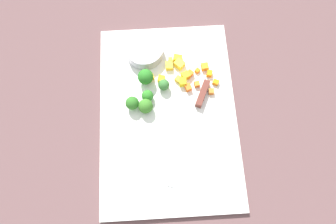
% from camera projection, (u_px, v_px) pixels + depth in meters
% --- Properties ---
extents(ground_plane, '(4.00, 4.00, 0.00)m').
position_uv_depth(ground_plane, '(168.00, 115.00, 0.93)').
color(ground_plane, brown).
extents(cutting_board, '(0.53, 0.36, 0.01)m').
position_uv_depth(cutting_board, '(168.00, 114.00, 0.92)').
color(cutting_board, white).
rests_on(cutting_board, ground_plane).
extents(prep_bowl, '(0.10, 0.10, 0.03)m').
position_uv_depth(prep_bowl, '(145.00, 51.00, 0.97)').
color(prep_bowl, '#B8B4C1').
rests_on(prep_bowl, cutting_board).
extents(chef_knife, '(0.28, 0.14, 0.02)m').
position_uv_depth(chef_knife, '(196.00, 111.00, 0.91)').
color(chef_knife, silver).
rests_on(chef_knife, cutting_board).
extents(carrot_dice_0, '(0.02, 0.02, 0.02)m').
position_uv_depth(carrot_dice_0, '(189.00, 74.00, 0.95)').
color(carrot_dice_0, orange).
rests_on(carrot_dice_0, cutting_board).
extents(carrot_dice_1, '(0.02, 0.02, 0.01)m').
position_uv_depth(carrot_dice_1, '(209.00, 74.00, 0.95)').
color(carrot_dice_1, orange).
rests_on(carrot_dice_1, cutting_board).
extents(carrot_dice_2, '(0.02, 0.02, 0.01)m').
position_uv_depth(carrot_dice_2, '(216.00, 82.00, 0.94)').
color(carrot_dice_2, orange).
rests_on(carrot_dice_2, cutting_board).
extents(carrot_dice_3, '(0.02, 0.02, 0.02)m').
position_uv_depth(carrot_dice_3, '(188.00, 87.00, 0.94)').
color(carrot_dice_3, orange).
rests_on(carrot_dice_3, cutting_board).
extents(carrot_dice_4, '(0.02, 0.02, 0.02)m').
position_uv_depth(carrot_dice_4, '(205.00, 67.00, 0.96)').
color(carrot_dice_4, orange).
rests_on(carrot_dice_4, cutting_board).
extents(carrot_dice_5, '(0.02, 0.01, 0.01)m').
position_uv_depth(carrot_dice_5, '(183.00, 80.00, 0.95)').
color(carrot_dice_5, orange).
rests_on(carrot_dice_5, cutting_board).
extents(carrot_dice_6, '(0.02, 0.02, 0.01)m').
position_uv_depth(carrot_dice_6, '(197.00, 84.00, 0.94)').
color(carrot_dice_6, orange).
rests_on(carrot_dice_6, cutting_board).
extents(carrot_dice_7, '(0.01, 0.01, 0.01)m').
position_uv_depth(carrot_dice_7, '(211.00, 92.00, 0.93)').
color(carrot_dice_7, orange).
rests_on(carrot_dice_7, cutting_board).
extents(carrot_dice_8, '(0.02, 0.02, 0.01)m').
position_uv_depth(carrot_dice_8, '(197.00, 71.00, 0.96)').
color(carrot_dice_8, orange).
rests_on(carrot_dice_8, cutting_board).
extents(pepper_dice_0, '(0.02, 0.02, 0.01)m').
position_uv_depth(pepper_dice_0, '(161.00, 79.00, 0.95)').
color(pepper_dice_0, yellow).
rests_on(pepper_dice_0, cutting_board).
extents(pepper_dice_1, '(0.02, 0.03, 0.01)m').
position_uv_depth(pepper_dice_1, '(179.00, 80.00, 0.95)').
color(pepper_dice_1, yellow).
rests_on(pepper_dice_1, cutting_board).
extents(pepper_dice_2, '(0.03, 0.03, 0.02)m').
position_uv_depth(pepper_dice_2, '(179.00, 64.00, 0.96)').
color(pepper_dice_2, yellow).
rests_on(pepper_dice_2, cutting_board).
extents(pepper_dice_3, '(0.02, 0.02, 0.01)m').
position_uv_depth(pepper_dice_3, '(151.00, 77.00, 0.95)').
color(pepper_dice_3, yellow).
rests_on(pepper_dice_3, cutting_board).
extents(pepper_dice_4, '(0.02, 0.02, 0.02)m').
position_uv_depth(pepper_dice_4, '(183.00, 82.00, 0.94)').
color(pepper_dice_4, yellow).
rests_on(pepper_dice_4, cutting_board).
extents(pepper_dice_5, '(0.01, 0.01, 0.01)m').
position_uv_depth(pepper_dice_5, '(170.00, 60.00, 0.97)').
color(pepper_dice_5, yellow).
rests_on(pepper_dice_5, cutting_board).
extents(pepper_dice_6, '(0.02, 0.02, 0.02)m').
position_uv_depth(pepper_dice_6, '(186.00, 76.00, 0.95)').
color(pepper_dice_6, yellow).
rests_on(pepper_dice_6, cutting_board).
extents(pepper_dice_7, '(0.02, 0.03, 0.02)m').
position_uv_depth(pepper_dice_7, '(178.00, 58.00, 0.97)').
color(pepper_dice_7, yellow).
rests_on(pepper_dice_7, cutting_board).
extents(pepper_dice_8, '(0.02, 0.02, 0.02)m').
position_uv_depth(pepper_dice_8, '(169.00, 66.00, 0.96)').
color(pepper_dice_8, yellow).
rests_on(pepper_dice_8, cutting_board).
extents(broccoli_floret_0, '(0.03, 0.03, 0.03)m').
position_uv_depth(broccoli_floret_0, '(148.00, 96.00, 0.92)').
color(broccoli_floret_0, '#89B254').
rests_on(broccoli_floret_0, cutting_board).
extents(broccoli_floret_1, '(0.03, 0.03, 0.03)m').
position_uv_depth(broccoli_floret_1, '(164.00, 85.00, 0.93)').
color(broccoli_floret_1, '#80BE67').
rests_on(broccoli_floret_1, cutting_board).
extents(broccoli_floret_2, '(0.04, 0.04, 0.04)m').
position_uv_depth(broccoli_floret_2, '(146.00, 106.00, 0.90)').
color(broccoli_floret_2, '#88BB62').
rests_on(broccoli_floret_2, cutting_board).
extents(broccoli_floret_3, '(0.04, 0.04, 0.04)m').
position_uv_depth(broccoli_floret_3, '(132.00, 103.00, 0.90)').
color(broccoli_floret_3, '#81C262').
rests_on(broccoli_floret_3, cutting_board).
extents(broccoli_floret_4, '(0.04, 0.04, 0.05)m').
position_uv_depth(broccoli_floret_4, '(146.00, 77.00, 0.93)').
color(broccoli_floret_4, '#92B06A').
rests_on(broccoli_floret_4, cutting_board).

